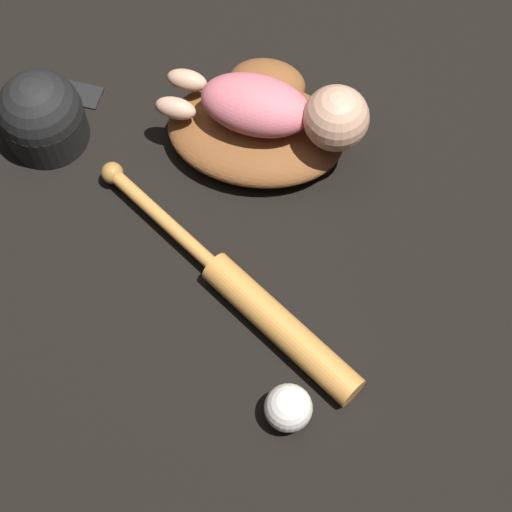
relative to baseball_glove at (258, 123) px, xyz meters
The scene contains 6 objects.
ground_plane 0.04m from the baseball_glove, 106.99° to the right, with size 6.00×6.00×0.00m, color black.
baseball_glove is the anchor object (origin of this frame).
baby_figure 0.10m from the baseball_glove, 14.32° to the right, with size 0.37×0.14×0.11m.
baseball_bat 0.35m from the baseball_glove, 68.90° to the right, with size 0.56×0.27×0.06m.
baseball 0.53m from the baseball_glove, 63.01° to the right, with size 0.08×0.08×0.08m.
baseball_cap 0.39m from the baseball_glove, 157.97° to the right, with size 0.16×0.21×0.15m.
Camera 1 is at (0.34, -0.81, 1.32)m, focal length 60.00 mm.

